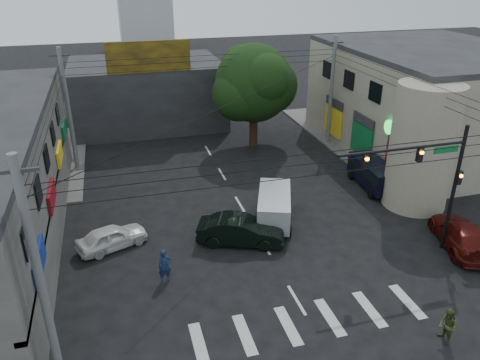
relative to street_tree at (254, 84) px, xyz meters
name	(u,v)px	position (x,y,z in m)	size (l,w,h in m)	color
ground	(275,264)	(-4.00, -17.00, -5.47)	(160.00, 160.00, 0.00)	black
sidewalk_far_right	(390,128)	(14.00, 1.00, -5.40)	(16.00, 16.00, 0.15)	#514F4C
building_right	(429,101)	(14.00, -4.00, -1.47)	(14.00, 18.00, 8.00)	gray
corner_column	(422,147)	(7.00, -13.00, -1.47)	(4.00, 4.00, 8.00)	gray
building_far	(147,93)	(-8.00, 9.00, -2.47)	(14.00, 10.00, 6.00)	#232326
billboard	(148,57)	(-8.00, 4.10, 1.83)	(7.00, 0.30, 2.60)	olive
street_tree	(254,84)	(0.00, 0.00, 0.00)	(6.40, 6.40, 8.70)	black
traffic_gantry	(430,172)	(3.82, -18.00, -0.64)	(7.10, 0.35, 7.20)	black
utility_pole_near_left	(39,276)	(-14.50, -21.50, -0.87)	(0.32, 0.32, 9.20)	#59595B
utility_pole_far_left	(69,111)	(-14.50, -1.00, -0.87)	(0.32, 0.32, 9.20)	#59595B
utility_pole_far_right	(331,92)	(6.50, -1.00, -0.87)	(0.32, 0.32, 9.20)	#59595B
dark_sedan	(241,230)	(-5.19, -14.48, -4.67)	(5.17, 3.38, 1.61)	black
white_compact	(112,237)	(-12.22, -13.00, -4.81)	(4.20, 2.85, 1.33)	silver
maroon_sedan	(461,235)	(6.50, -18.17, -4.71)	(3.52, 5.64, 1.52)	#480E0A
silver_minivan	(274,208)	(-2.62, -12.79, -4.51)	(3.33, 4.87, 1.93)	#B2B6BB
navy_van	(373,175)	(5.71, -10.04, -4.54)	(2.06, 4.78, 1.87)	black
traffic_officer	(165,266)	(-9.77, -16.88, -4.57)	(0.71, 0.52, 1.81)	#142446
pedestrian_olive	(447,326)	(0.99, -24.16, -4.65)	(0.65, 0.82, 1.65)	#38431E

